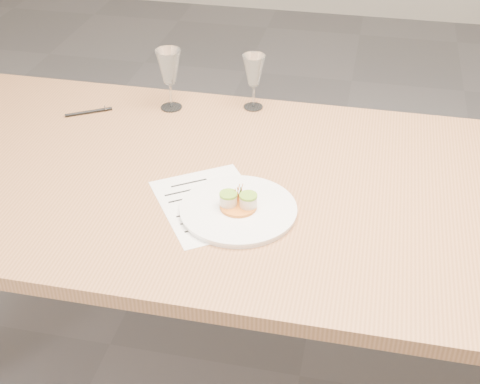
% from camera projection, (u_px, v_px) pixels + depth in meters
% --- Properties ---
extents(ground, '(7.00, 7.00, 0.00)m').
position_uv_depth(ground, '(300.00, 376.00, 2.21)').
color(ground, slate).
rests_on(ground, ground).
extents(dining_table, '(2.40, 1.00, 0.75)m').
position_uv_depth(dining_table, '(312.00, 210.00, 1.83)').
color(dining_table, '#AE784B').
rests_on(dining_table, ground).
extents(dinner_plate, '(0.30, 0.30, 0.08)m').
position_uv_depth(dinner_plate, '(239.00, 209.00, 1.69)').
color(dinner_plate, white).
rests_on(dinner_plate, dining_table).
extents(recipe_sheet, '(0.38, 0.40, 0.00)m').
position_uv_depth(recipe_sheet, '(211.00, 204.00, 1.73)').
color(recipe_sheet, white).
rests_on(recipe_sheet, dining_table).
extents(ballpoint_pen, '(0.13, 0.09, 0.01)m').
position_uv_depth(ballpoint_pen, '(89.00, 112.00, 2.14)').
color(ballpoint_pen, black).
rests_on(ballpoint_pen, dining_table).
extents(wine_glass_0, '(0.08, 0.08, 0.20)m').
position_uv_depth(wine_glass_0, '(169.00, 68.00, 2.10)').
color(wine_glass_0, white).
rests_on(wine_glass_0, dining_table).
extents(wine_glass_1, '(0.07, 0.07, 0.18)m').
position_uv_depth(wine_glass_1, '(254.00, 72.00, 2.11)').
color(wine_glass_1, white).
rests_on(wine_glass_1, dining_table).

